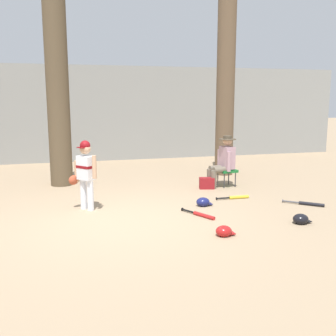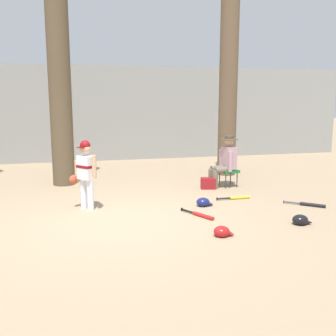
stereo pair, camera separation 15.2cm
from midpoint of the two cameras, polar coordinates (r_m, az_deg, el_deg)
ground_plane at (r=6.79m, az=-7.43°, el=-7.68°), size 60.00×60.00×0.00m
concrete_back_wall at (r=13.34m, az=-11.55°, el=7.72°), size 18.00×0.36×3.11m
tree_near_player at (r=9.65m, az=-16.22°, el=11.91°), size 0.78×0.78×5.64m
tree_behind_spectator at (r=10.73m, az=7.90°, el=10.36°), size 0.73×0.73×4.98m
young_ballplayer at (r=7.41m, az=-12.51°, el=-0.38°), size 0.54×0.48×1.31m
folding_stool at (r=9.35m, az=8.05°, el=-0.46°), size 0.45×0.45×0.41m
seated_spectator at (r=9.26m, az=7.57°, el=1.17°), size 0.67×0.54×1.20m
handbag_beside_stool at (r=9.10m, az=5.17°, el=-2.21°), size 0.37×0.25×0.26m
bat_red_barrel at (r=7.00m, az=4.24°, el=-6.79°), size 0.42×0.72×0.07m
bat_yellow_trainer at (r=8.29m, az=9.36°, el=-4.21°), size 0.72×0.07×0.07m
bat_black_composite at (r=8.13m, az=19.17°, el=-4.92°), size 0.63×0.57×0.07m
batting_helmet_red at (r=6.08m, az=7.40°, el=-9.09°), size 0.30×0.23×0.17m
batting_helmet_navy at (r=7.66m, az=4.55°, el=-4.95°), size 0.31×0.24×0.18m
batting_helmet_black at (r=6.93m, az=18.10°, el=-7.07°), size 0.31×0.24×0.18m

